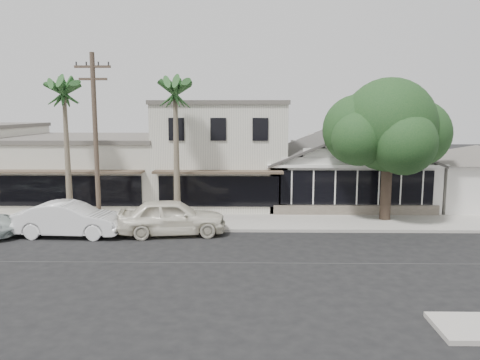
{
  "coord_description": "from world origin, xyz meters",
  "views": [
    {
      "loc": [
        -1.31,
        -18.32,
        6.12
      ],
      "look_at": [
        -1.72,
        6.0,
        2.54
      ],
      "focal_mm": 35.0,
      "sensor_mm": 36.0,
      "label": 1
    }
  ],
  "objects_px": {
    "car_0": "(172,217)",
    "car_1": "(70,219)",
    "utility_pole": "(96,138)",
    "shade_tree": "(386,128)"
  },
  "relations": [
    {
      "from": "shade_tree",
      "to": "car_0",
      "type": "bearing_deg",
      "value": -164.39
    },
    {
      "from": "car_0",
      "to": "car_1",
      "type": "bearing_deg",
      "value": 86.53
    },
    {
      "from": "car_0",
      "to": "utility_pole",
      "type": "bearing_deg",
      "value": 70.77
    },
    {
      "from": "car_1",
      "to": "car_0",
      "type": "bearing_deg",
      "value": -83.13
    },
    {
      "from": "car_0",
      "to": "shade_tree",
      "type": "bearing_deg",
      "value": -81.95
    },
    {
      "from": "car_0",
      "to": "car_1",
      "type": "relative_size",
      "value": 1.03
    },
    {
      "from": "car_0",
      "to": "car_1",
      "type": "xyz_separation_m",
      "value": [
        -5.0,
        -0.36,
        -0.05
      ]
    },
    {
      "from": "car_0",
      "to": "shade_tree",
      "type": "xyz_separation_m",
      "value": [
        11.37,
        3.18,
        4.32
      ]
    },
    {
      "from": "utility_pole",
      "to": "car_1",
      "type": "relative_size",
      "value": 1.74
    },
    {
      "from": "utility_pole",
      "to": "car_1",
      "type": "xyz_separation_m",
      "value": [
        -1.08,
        -1.17,
        -3.94
      ]
    }
  ]
}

